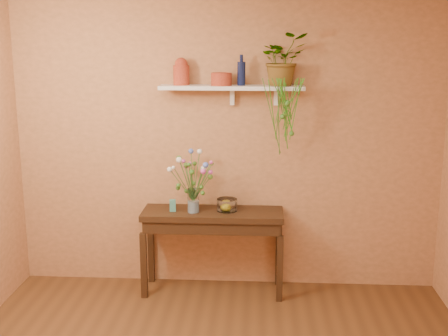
% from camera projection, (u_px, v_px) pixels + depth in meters
% --- Properties ---
extents(room, '(4.04, 4.04, 2.70)m').
position_uv_depth(room, '(208.00, 208.00, 3.52)').
color(room, brown).
rests_on(room, ground).
extents(sideboard, '(1.30, 0.42, 0.79)m').
position_uv_depth(sideboard, '(213.00, 223.00, 5.40)').
color(sideboard, '#341E11').
rests_on(sideboard, ground).
extents(wall_shelf, '(1.30, 0.24, 0.19)m').
position_uv_depth(wall_shelf, '(233.00, 88.00, 5.22)').
color(wall_shelf, white).
rests_on(wall_shelf, room).
extents(terracotta_jug, '(0.15, 0.15, 0.24)m').
position_uv_depth(terracotta_jug, '(181.00, 72.00, 5.23)').
color(terracotta_jug, '#B3422B').
rests_on(terracotta_jug, wall_shelf).
extents(terracotta_pot, '(0.22, 0.22, 0.11)m').
position_uv_depth(terracotta_pot, '(221.00, 79.00, 5.18)').
color(terracotta_pot, '#B3422B').
rests_on(terracotta_pot, wall_shelf).
extents(blue_bottle, '(0.10, 0.10, 0.27)m').
position_uv_depth(blue_bottle, '(241.00, 73.00, 5.18)').
color(blue_bottle, '#0E1639').
rests_on(blue_bottle, wall_shelf).
extents(spider_plant, '(0.51, 0.48, 0.46)m').
position_uv_depth(spider_plant, '(283.00, 59.00, 5.14)').
color(spider_plant, '#3A6F23').
rests_on(spider_plant, wall_shelf).
extents(plant_fronds, '(0.37, 0.33, 0.70)m').
position_uv_depth(plant_fronds, '(285.00, 110.00, 5.07)').
color(plant_fronds, '#3A6F23').
rests_on(plant_fronds, wall_shelf).
extents(glass_vase, '(0.11, 0.11, 0.22)m').
position_uv_depth(glass_vase, '(193.00, 202.00, 5.32)').
color(glass_vase, white).
rests_on(glass_vase, sideboard).
extents(bouquet, '(0.41, 0.36, 0.47)m').
position_uv_depth(bouquet, '(192.00, 171.00, 5.23)').
color(bouquet, '#386B28').
rests_on(bouquet, glass_vase).
extents(glass_bowl, '(0.19, 0.19, 0.11)m').
position_uv_depth(glass_bowl, '(227.00, 205.00, 5.37)').
color(glass_bowl, white).
rests_on(glass_bowl, sideboard).
extents(lemon, '(0.07, 0.07, 0.07)m').
position_uv_depth(lemon, '(226.00, 207.00, 5.37)').
color(lemon, gold).
rests_on(lemon, glass_bowl).
extents(carton, '(0.06, 0.05, 0.11)m').
position_uv_depth(carton, '(173.00, 206.00, 5.35)').
color(carton, teal).
rests_on(carton, sideboard).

